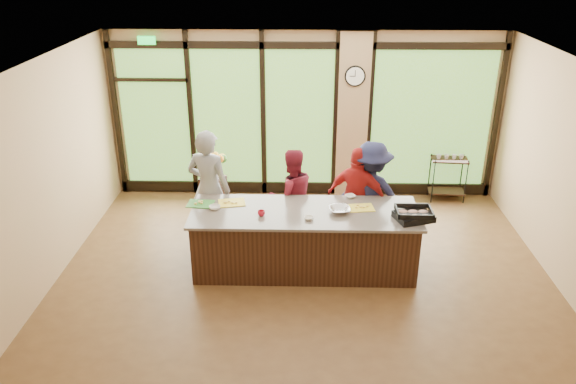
# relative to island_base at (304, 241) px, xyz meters

# --- Properties ---
(floor) EXTENTS (7.00, 7.00, 0.00)m
(floor) POSITION_rel_island_base_xyz_m (0.00, -0.30, -0.44)
(floor) COLOR #53361D
(floor) RESTS_ON ground
(ceiling) EXTENTS (7.00, 7.00, 0.00)m
(ceiling) POSITION_rel_island_base_xyz_m (0.00, -0.30, 2.56)
(ceiling) COLOR silver
(ceiling) RESTS_ON back_wall
(back_wall) EXTENTS (7.00, 0.00, 7.00)m
(back_wall) POSITION_rel_island_base_xyz_m (0.00, 2.70, 1.06)
(back_wall) COLOR tan
(back_wall) RESTS_ON floor
(left_wall) EXTENTS (0.00, 6.00, 6.00)m
(left_wall) POSITION_rel_island_base_xyz_m (-3.50, -0.30, 1.06)
(left_wall) COLOR tan
(left_wall) RESTS_ON floor
(right_wall) EXTENTS (0.00, 6.00, 6.00)m
(right_wall) POSITION_rel_island_base_xyz_m (3.50, -0.30, 1.06)
(right_wall) COLOR tan
(right_wall) RESTS_ON floor
(window_wall) EXTENTS (6.90, 0.12, 3.00)m
(window_wall) POSITION_rel_island_base_xyz_m (0.16, 2.65, 0.95)
(window_wall) COLOR tan
(window_wall) RESTS_ON floor
(island_base) EXTENTS (3.10, 1.00, 0.88)m
(island_base) POSITION_rel_island_base_xyz_m (0.00, 0.00, 0.00)
(island_base) COLOR black
(island_base) RESTS_ON floor
(countertop) EXTENTS (3.20, 1.10, 0.04)m
(countertop) POSITION_rel_island_base_xyz_m (0.00, 0.00, 0.46)
(countertop) COLOR #70665D
(countertop) RESTS_ON island_base
(wall_clock) EXTENTS (0.36, 0.04, 0.36)m
(wall_clock) POSITION_rel_island_base_xyz_m (0.85, 2.57, 1.81)
(wall_clock) COLOR black
(wall_clock) RESTS_ON window_wall
(cook_left) EXTENTS (0.79, 0.64, 1.88)m
(cook_left) POSITION_rel_island_base_xyz_m (-1.45, 0.68, 0.50)
(cook_left) COLOR gray
(cook_left) RESTS_ON floor
(cook_midleft) EXTENTS (0.91, 0.81, 1.56)m
(cook_midleft) POSITION_rel_island_base_xyz_m (-0.21, 0.77, 0.34)
(cook_midleft) COLOR maroon
(cook_midleft) RESTS_ON floor
(cook_midright) EXTENTS (1.02, 0.73, 1.61)m
(cook_midright) POSITION_rel_island_base_xyz_m (0.80, 0.70, 0.36)
(cook_midright) COLOR #A61A19
(cook_midright) RESTS_ON floor
(cook_right) EXTENTS (1.20, 0.85, 1.68)m
(cook_right) POSITION_rel_island_base_xyz_m (1.01, 0.77, 0.40)
(cook_right) COLOR #1A1C3B
(cook_right) RESTS_ON floor
(roasting_pan) EXTENTS (0.57, 0.51, 0.09)m
(roasting_pan) POSITION_rel_island_base_xyz_m (1.47, -0.21, 0.52)
(roasting_pan) COLOR black
(roasting_pan) RESTS_ON countertop
(mixing_bowl) EXTENTS (0.33, 0.33, 0.07)m
(mixing_bowl) POSITION_rel_island_base_xyz_m (0.49, -0.03, 0.52)
(mixing_bowl) COLOR silver
(mixing_bowl) RESTS_ON countertop
(cutting_board_left) EXTENTS (0.39, 0.31, 0.01)m
(cutting_board_left) POSITION_rel_island_base_xyz_m (-1.50, 0.19, 0.49)
(cutting_board_left) COLOR #368530
(cutting_board_left) RESTS_ON countertop
(cutting_board_center) EXTENTS (0.43, 0.35, 0.01)m
(cutting_board_center) POSITION_rel_island_base_xyz_m (-1.06, 0.24, 0.49)
(cutting_board_center) COLOR yellow
(cutting_board_center) RESTS_ON countertop
(cutting_board_right) EXTENTS (0.38, 0.31, 0.01)m
(cutting_board_right) POSITION_rel_island_base_xyz_m (0.80, 0.12, 0.49)
(cutting_board_right) COLOR yellow
(cutting_board_right) RESTS_ON countertop
(prep_bowl_near) EXTENTS (0.19, 0.19, 0.05)m
(prep_bowl_near) POSITION_rel_island_base_xyz_m (-1.27, 0.03, 0.51)
(prep_bowl_near) COLOR silver
(prep_bowl_near) RESTS_ON countertop
(prep_bowl_mid) EXTENTS (0.15, 0.15, 0.04)m
(prep_bowl_mid) POSITION_rel_island_base_xyz_m (0.05, -0.25, 0.50)
(prep_bowl_mid) COLOR silver
(prep_bowl_mid) RESTS_ON countertop
(prep_bowl_far) EXTENTS (0.19, 0.19, 0.04)m
(prep_bowl_far) POSITION_rel_island_base_xyz_m (0.67, 0.48, 0.50)
(prep_bowl_far) COLOR silver
(prep_bowl_far) RESTS_ON countertop
(red_ramekin) EXTENTS (0.13, 0.13, 0.08)m
(red_ramekin) POSITION_rel_island_base_xyz_m (-0.60, -0.16, 0.52)
(red_ramekin) COLOR red
(red_ramekin) RESTS_ON countertop
(flower_stand) EXTENTS (0.46, 0.46, 0.72)m
(flower_stand) POSITION_rel_island_base_xyz_m (-1.56, 1.66, -0.08)
(flower_stand) COLOR black
(flower_stand) RESTS_ON floor
(flower_vase) EXTENTS (0.31, 0.31, 0.28)m
(flower_vase) POSITION_rel_island_base_xyz_m (-1.56, 1.66, 0.42)
(flower_vase) COLOR olive
(flower_vase) RESTS_ON flower_stand
(bar_cart) EXTENTS (0.67, 0.42, 0.88)m
(bar_cart) POSITION_rel_island_base_xyz_m (2.61, 2.45, 0.09)
(bar_cart) COLOR black
(bar_cart) RESTS_ON floor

